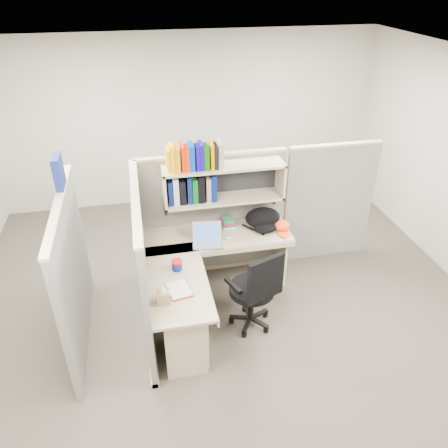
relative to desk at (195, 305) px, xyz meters
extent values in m
plane|color=#332F27|center=(0.41, 0.29, -0.44)|extent=(6.00, 6.00, 0.00)
plane|color=#B2AFA1|center=(0.41, 3.29, 0.91)|extent=(6.00, 0.00, 6.00)
plane|color=silver|center=(0.41, 0.29, 2.26)|extent=(6.00, 6.00, 0.00)
cube|color=slate|center=(0.41, 1.19, 0.36)|extent=(1.80, 0.06, 1.60)
cube|color=tan|center=(0.41, 1.19, 1.18)|extent=(1.80, 0.08, 0.03)
cube|color=slate|center=(-0.49, 0.29, 0.36)|extent=(0.06, 1.80, 1.60)
cube|color=tan|center=(-0.49, 0.29, 1.18)|extent=(0.08, 1.80, 0.03)
cube|color=slate|center=(-1.19, 0.29, 0.36)|extent=(0.06, 1.80, 1.60)
cube|color=slate|center=(1.96, 1.19, 0.36)|extent=(1.20, 0.06, 1.60)
cube|color=navy|center=(-1.19, 0.64, 1.35)|extent=(0.07, 0.27, 0.32)
cube|color=white|center=(-0.46, 0.44, 0.76)|extent=(0.00, 0.21, 0.28)
cube|color=tan|center=(0.51, 0.99, 1.11)|extent=(1.40, 0.34, 0.03)
cube|color=tan|center=(0.51, 0.99, 0.70)|extent=(1.40, 0.34, 0.03)
cube|color=tan|center=(-0.18, 0.99, 0.90)|extent=(0.03, 0.34, 0.44)
cube|color=tan|center=(1.19, 0.99, 0.90)|extent=(0.03, 0.34, 0.44)
cube|color=black|center=(0.51, 1.15, 0.90)|extent=(1.38, 0.01, 0.41)
cube|color=#FFA105|center=(-0.11, 0.97, 1.25)|extent=(0.03, 0.20, 0.26)
cube|color=#F8AA05|center=(-0.07, 0.97, 1.27)|extent=(0.05, 0.20, 0.29)
cube|color=orange|center=(-0.02, 0.97, 1.25)|extent=(0.06, 0.20, 0.26)
cube|color=red|center=(0.05, 0.97, 1.27)|extent=(0.04, 0.20, 0.29)
cube|color=red|center=(0.09, 0.97, 1.25)|extent=(0.05, 0.20, 0.26)
cube|color=#0530A2|center=(0.14, 0.97, 1.27)|extent=(0.06, 0.20, 0.29)
cube|color=#1405AB|center=(0.21, 0.97, 1.25)|extent=(0.04, 0.20, 0.26)
cube|color=#15048B|center=(0.25, 0.97, 1.27)|extent=(0.04, 0.20, 0.29)
cube|color=#0C5A06|center=(0.30, 0.97, 1.25)|extent=(0.06, 0.20, 0.26)
cube|color=orange|center=(0.36, 0.97, 1.27)|extent=(0.04, 0.20, 0.29)
cube|color=black|center=(0.41, 0.97, 1.25)|extent=(0.05, 0.20, 0.26)
cube|color=tan|center=(0.46, 0.97, 1.27)|extent=(0.06, 0.20, 0.29)
cube|color=#07104B|center=(-0.11, 1.01, 0.86)|extent=(0.05, 0.24, 0.29)
cube|color=#B8B8B8|center=(-0.05, 1.01, 0.87)|extent=(0.06, 0.24, 0.32)
cube|color=black|center=(0.02, 1.01, 0.86)|extent=(0.07, 0.24, 0.29)
cube|color=#071447|center=(0.10, 1.01, 0.87)|extent=(0.05, 0.24, 0.32)
cube|color=#0A4B18|center=(0.17, 1.01, 0.86)|extent=(0.06, 0.24, 0.29)
cube|color=black|center=(0.24, 1.01, 0.87)|extent=(0.07, 0.24, 0.32)
cube|color=gray|center=(0.32, 1.01, 0.86)|extent=(0.05, 0.24, 0.29)
cube|color=#081653|center=(0.38, 1.01, 0.87)|extent=(0.06, 0.24, 0.32)
cube|color=tan|center=(0.41, 0.86, 0.28)|extent=(1.74, 0.60, 0.03)
cube|color=tan|center=(-0.16, 0.09, 0.28)|extent=(0.60, 1.34, 0.03)
cube|color=tan|center=(0.41, 0.56, 0.24)|extent=(1.74, 0.02, 0.07)
cube|color=tan|center=(0.14, 0.09, 0.24)|extent=(0.02, 1.34, 0.07)
cube|color=tan|center=(-0.16, -0.26, -0.10)|extent=(0.40, 0.55, 0.68)
cube|color=tan|center=(0.05, -0.26, 0.10)|extent=(0.02, 0.50, 0.16)
cube|color=tan|center=(0.05, -0.26, -0.08)|extent=(0.02, 0.50, 0.16)
cube|color=tan|center=(0.05, -0.26, -0.30)|extent=(0.02, 0.50, 0.22)
cube|color=#B2B2B7|center=(0.06, -0.26, 0.10)|extent=(0.01, 0.12, 0.01)
cube|color=tan|center=(1.21, 0.89, -0.09)|extent=(0.03, 0.55, 0.70)
cylinder|color=navy|center=(-0.14, 0.26, 0.34)|extent=(0.11, 0.11, 0.10)
cylinder|color=red|center=(-0.14, 0.26, 0.39)|extent=(0.11, 0.11, 0.02)
ellipsoid|color=#8BA2C5|center=(0.52, 0.72, 0.31)|extent=(0.10, 0.07, 0.04)
cylinder|color=white|center=(0.41, 0.96, 0.34)|extent=(0.08, 0.08, 0.10)
cylinder|color=black|center=(0.62, 0.05, 0.06)|extent=(0.49, 0.49, 0.07)
cube|color=black|center=(0.70, -0.16, 0.35)|extent=(0.42, 0.20, 0.49)
cylinder|color=black|center=(0.62, 0.05, -0.14)|extent=(0.06, 0.06, 0.43)
cylinder|color=black|center=(0.62, 0.05, -0.39)|extent=(0.47, 0.47, 0.11)
cube|color=black|center=(0.39, -0.04, 0.22)|extent=(0.14, 0.27, 0.04)
cube|color=black|center=(0.85, 0.14, 0.22)|extent=(0.14, 0.27, 0.04)
camera|label=1|loc=(-0.41, -3.47, 3.08)|focal=35.00mm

